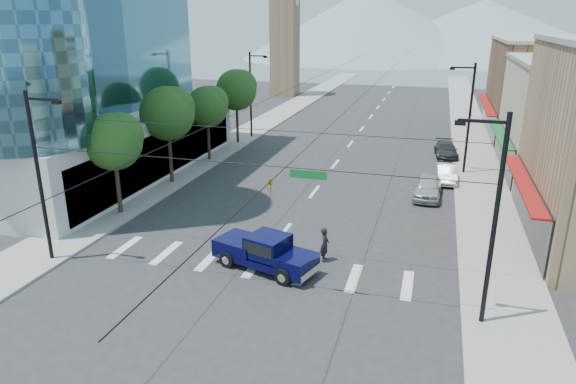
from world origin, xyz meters
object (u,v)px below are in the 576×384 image
at_px(pedestrian, 325,244).
at_px(parked_car_near, 428,187).
at_px(parked_car_mid, 446,174).
at_px(pickup_truck, 265,251).
at_px(parked_car_far, 446,150).

bearing_deg(pedestrian, parked_car_near, -26.45).
bearing_deg(parked_car_near, pedestrian, -110.58).
xyz_separation_m(pedestrian, parked_car_mid, (6.24, 16.30, -0.26)).
relative_size(pickup_truck, pedestrian, 3.13).
distance_m(pickup_truck, parked_car_mid, 20.16).
distance_m(parked_car_near, parked_car_mid, 4.43).
distance_m(pickup_truck, parked_car_far, 27.43).
height_order(pedestrian, parked_car_mid, pedestrian).
relative_size(parked_car_near, parked_car_mid, 1.13).
relative_size(parked_car_mid, parked_car_far, 0.88).
relative_size(pickup_truck, parked_car_far, 1.26).
xyz_separation_m(pickup_truck, parked_car_far, (9.01, 25.91, -0.30)).
xyz_separation_m(parked_car_near, parked_car_mid, (1.32, 4.23, -0.11)).
distance_m(pedestrian, parked_car_far, 24.97).
bearing_deg(parked_car_far, pedestrian, -109.77).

